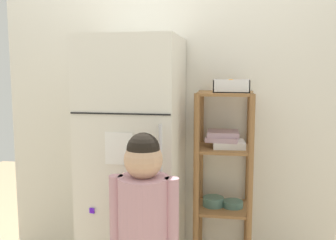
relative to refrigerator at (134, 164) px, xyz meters
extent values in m
cube|color=silver|center=(0.15, 0.34, 0.25)|extent=(2.36, 0.03, 2.11)
cube|color=silver|center=(0.00, 0.00, 0.00)|extent=(0.58, 0.62, 1.61)
cube|color=black|center=(0.00, -0.31, 0.36)|extent=(0.57, 0.01, 0.01)
cylinder|color=silver|center=(0.23, -0.33, 0.13)|extent=(0.02, 0.02, 0.37)
cube|color=white|center=(-0.01, -0.31, 0.17)|extent=(0.16, 0.01, 0.18)
cube|color=gold|center=(0.18, -0.32, 0.07)|extent=(0.04, 0.01, 0.04)
cube|color=gold|center=(0.17, -0.32, 0.07)|extent=(0.03, 0.01, 0.03)
cube|color=#5515DD|center=(-0.17, -0.32, -0.20)|extent=(0.03, 0.01, 0.03)
cube|color=orange|center=(0.05, -0.32, -0.33)|extent=(0.04, 0.01, 0.03)
cylinder|color=#BF8C99|center=(0.19, -0.54, -0.14)|extent=(0.26, 0.26, 0.43)
sphere|color=#BF8C99|center=(0.19, -0.46, 0.07)|extent=(0.11, 0.11, 0.11)
sphere|color=tan|center=(0.19, -0.54, 0.16)|extent=(0.19, 0.19, 0.19)
sphere|color=black|center=(0.19, -0.54, 0.22)|extent=(0.16, 0.16, 0.16)
cylinder|color=#BF8C99|center=(0.04, -0.54, -0.11)|extent=(0.07, 0.07, 0.37)
cylinder|color=#BF8C99|center=(0.33, -0.54, -0.11)|extent=(0.07, 0.07, 0.37)
cylinder|color=olive|center=(0.40, -0.03, -0.17)|extent=(0.04, 0.04, 1.26)
cylinder|color=olive|center=(0.73, -0.03, -0.17)|extent=(0.04, 0.04, 1.26)
cylinder|color=olive|center=(0.40, 0.29, -0.17)|extent=(0.04, 0.04, 1.26)
cylinder|color=olive|center=(0.73, 0.29, -0.17)|extent=(0.04, 0.04, 1.26)
cube|color=olive|center=(0.56, 0.13, 0.45)|extent=(0.35, 0.34, 0.02)
cube|color=olive|center=(0.56, 0.13, 0.10)|extent=(0.35, 0.34, 0.02)
cube|color=olive|center=(0.56, 0.13, -0.30)|extent=(0.35, 0.34, 0.02)
cube|color=white|center=(0.59, 0.13, 0.13)|extent=(0.21, 0.21, 0.04)
cube|color=#B293A3|center=(0.55, 0.13, 0.16)|extent=(0.21, 0.21, 0.03)
cube|color=#B293A3|center=(0.55, 0.14, 0.19)|extent=(0.21, 0.20, 0.03)
cylinder|color=#4C7266|center=(0.50, 0.13, -0.26)|extent=(0.14, 0.14, 0.06)
cylinder|color=#4C7266|center=(0.63, 0.13, -0.27)|extent=(0.13, 0.13, 0.04)
cube|color=white|center=(0.60, 0.12, 0.46)|extent=(0.22, 0.19, 0.01)
cube|color=white|center=(0.60, 0.03, 0.50)|extent=(0.22, 0.01, 0.08)
cube|color=white|center=(0.60, 0.22, 0.50)|extent=(0.22, 0.01, 0.08)
cube|color=white|center=(0.50, 0.12, 0.50)|extent=(0.01, 0.19, 0.08)
cube|color=white|center=(0.71, 0.12, 0.50)|extent=(0.01, 0.19, 0.08)
sphere|color=#C8572E|center=(0.57, 0.10, 0.50)|extent=(0.06, 0.06, 0.06)
sphere|color=#B02925|center=(0.63, 0.13, 0.50)|extent=(0.07, 0.07, 0.07)
sphere|color=orange|center=(0.60, 0.15, 0.50)|extent=(0.07, 0.07, 0.07)
camera|label=1|loc=(0.62, -2.38, 0.61)|focal=41.94mm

